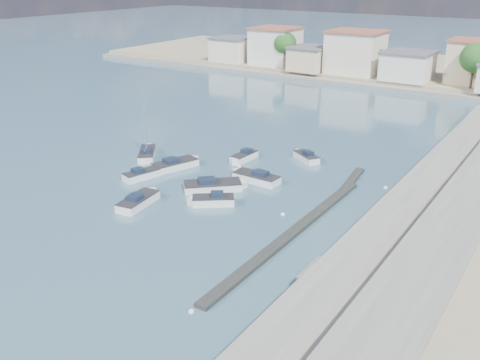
# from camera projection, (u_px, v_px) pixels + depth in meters

# --- Properties ---
(ground) EXTENTS (400.00, 400.00, 0.00)m
(ground) POSITION_uv_depth(u_px,v_px,m) (352.00, 136.00, 72.42)
(ground) COLOR #304B60
(ground) RESTS_ON ground
(seawall_walkway) EXTENTS (5.00, 90.00, 1.80)m
(seawall_walkway) POSITION_uv_depth(u_px,v_px,m) (442.00, 247.00, 41.67)
(seawall_walkway) COLOR slate
(seawall_walkway) RESTS_ON ground
(breakwater) EXTENTS (2.00, 31.02, 0.35)m
(breakwater) POSITION_uv_depth(u_px,v_px,m) (306.00, 221.00, 47.64)
(breakwater) COLOR black
(breakwater) RESTS_ON ground
(far_shore_land) EXTENTS (160.00, 40.00, 1.40)m
(far_shore_land) POSITION_uv_depth(u_px,v_px,m) (448.00, 73.00, 112.48)
(far_shore_land) COLOR gray
(far_shore_land) RESTS_ON ground
(far_shore_quay) EXTENTS (160.00, 2.50, 0.80)m
(far_shore_quay) POSITION_uv_depth(u_px,v_px,m) (419.00, 92.00, 96.31)
(far_shore_quay) COLOR slate
(far_shore_quay) RESTS_ON ground
(shore_trees) EXTENTS (74.56, 38.32, 7.92)m
(shore_trees) POSITION_uv_depth(u_px,v_px,m) (469.00, 66.00, 87.65)
(shore_trees) COLOR #38281E
(shore_trees) RESTS_ON ground
(motorboat_a) EXTENTS (2.62, 5.48, 1.48)m
(motorboat_a) POSITION_uv_depth(u_px,v_px,m) (140.00, 201.00, 51.22)
(motorboat_a) COLOR white
(motorboat_a) RESTS_ON ground
(motorboat_b) EXTENTS (2.58, 4.45, 1.48)m
(motorboat_b) POSITION_uv_depth(u_px,v_px,m) (143.00, 175.00, 57.68)
(motorboat_b) COLOR white
(motorboat_b) RESTS_ON ground
(motorboat_c) EXTENTS (5.69, 2.11, 1.48)m
(motorboat_c) POSITION_uv_depth(u_px,v_px,m) (254.00, 178.00, 56.88)
(motorboat_c) COLOR white
(motorboat_c) RESTS_ON ground
(motorboat_d) EXTENTS (4.17, 3.72, 1.48)m
(motorboat_d) POSITION_uv_depth(u_px,v_px,m) (211.00, 201.00, 51.20)
(motorboat_d) COLOR white
(motorboat_d) RESTS_ON ground
(motorboat_e) EXTENTS (3.65, 5.91, 1.48)m
(motorboat_e) POSITION_uv_depth(u_px,v_px,m) (177.00, 164.00, 60.71)
(motorboat_e) COLOR white
(motorboat_e) RESTS_ON ground
(motorboat_f) EXTENTS (3.96, 3.29, 1.48)m
(motorboat_f) POSITION_uv_depth(u_px,v_px,m) (305.00, 157.00, 63.09)
(motorboat_f) COLOR white
(motorboat_f) RESTS_ON ground
(motorboat_g) EXTENTS (1.69, 4.38, 1.48)m
(motorboat_g) POSITION_uv_depth(u_px,v_px,m) (243.00, 157.00, 62.93)
(motorboat_g) COLOR white
(motorboat_g) RESTS_ON ground
(motorboat_h) EXTENTS (5.83, 5.66, 1.48)m
(motorboat_h) POSITION_uv_depth(u_px,v_px,m) (216.00, 186.00, 54.67)
(motorboat_h) COLOR white
(motorboat_h) RESTS_ON ground
(sailboat) EXTENTS (4.55, 5.18, 9.00)m
(sailboat) POSITION_uv_depth(u_px,v_px,m) (147.00, 153.00, 64.25)
(sailboat) COLOR white
(sailboat) RESTS_ON ground
(mooring_buoys) EXTENTS (19.40, 28.31, 0.40)m
(mooring_buoys) POSITION_uv_depth(u_px,v_px,m) (300.00, 215.00, 48.96)
(mooring_buoys) COLOR white
(mooring_buoys) RESTS_ON ground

